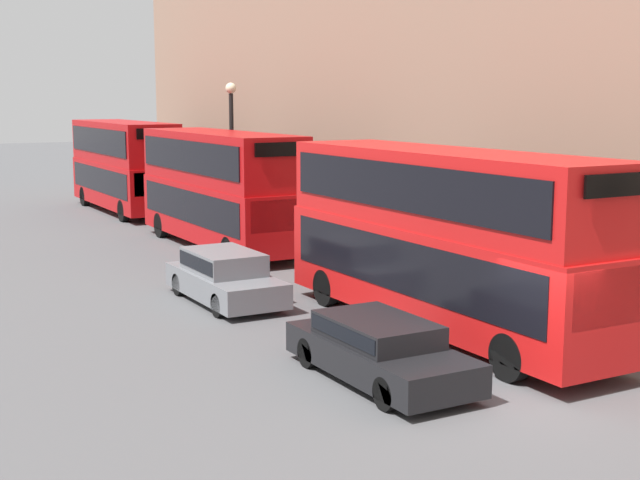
% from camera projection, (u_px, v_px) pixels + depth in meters
% --- Properties ---
extents(ground_plane, '(200.00, 200.00, 0.00)m').
position_uv_depth(ground_plane, '(524.00, 399.00, 16.88)').
color(ground_plane, '#515154').
extents(bus_leading, '(2.59, 10.71, 4.42)m').
position_uv_depth(bus_leading, '(444.00, 233.00, 21.33)').
color(bus_leading, red).
rests_on(bus_leading, ground).
extents(bus_second_in_queue, '(2.59, 10.23, 4.36)m').
position_uv_depth(bus_second_in_queue, '(220.00, 185.00, 33.30)').
color(bus_second_in_queue, '#B20C0F').
rests_on(bus_second_in_queue, ground).
extents(bus_third_in_queue, '(2.59, 10.07, 4.43)m').
position_uv_depth(bus_third_in_queue, '(124.00, 163.00, 43.74)').
color(bus_third_in_queue, '#B20C0F').
rests_on(bus_third_in_queue, ground).
extents(car_dark_sedan, '(1.87, 4.68, 1.27)m').
position_uv_depth(car_dark_sedan, '(379.00, 348.00, 17.89)').
color(car_dark_sedan, black).
rests_on(car_dark_sedan, ground).
extents(car_hatchback, '(1.85, 4.62, 1.44)m').
position_uv_depth(car_hatchback, '(225.00, 275.00, 24.69)').
color(car_hatchback, slate).
rests_on(car_hatchback, ground).
extents(street_lamp, '(0.44, 0.44, 6.22)m').
position_uv_depth(street_lamp, '(232.00, 140.00, 36.76)').
color(street_lamp, black).
rests_on(street_lamp, ground).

